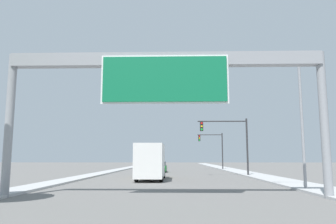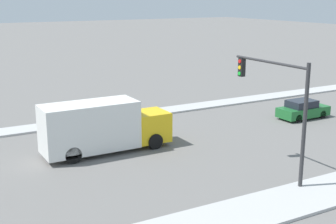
% 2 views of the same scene
% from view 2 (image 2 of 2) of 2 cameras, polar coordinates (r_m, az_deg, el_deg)
% --- Properties ---
extents(median_strip_left, '(2.00, 120.00, 0.15)m').
position_cam_2_polar(median_strip_left, '(51.95, 19.46, 2.76)').
color(median_strip_left, '#B3B3B3').
rests_on(median_strip_left, ground).
extents(car_mid_right, '(1.81, 4.21, 1.48)m').
position_cam_2_polar(car_mid_right, '(38.64, 16.11, 0.28)').
color(car_mid_right, '#1E662D').
rests_on(car_mid_right, ground).
extents(truck_box_primary, '(2.37, 8.10, 3.23)m').
position_cam_2_polar(truck_box_primary, '(29.11, -8.09, -1.80)').
color(truck_box_primary, yellow).
rests_on(truck_box_primary, ground).
extents(traffic_light_near_intersection, '(5.60, 0.32, 6.42)m').
position_cam_2_polar(traffic_light_near_intersection, '(24.82, 13.54, 1.76)').
color(traffic_light_near_intersection, '#2D2D30').
rests_on(traffic_light_near_intersection, ground).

